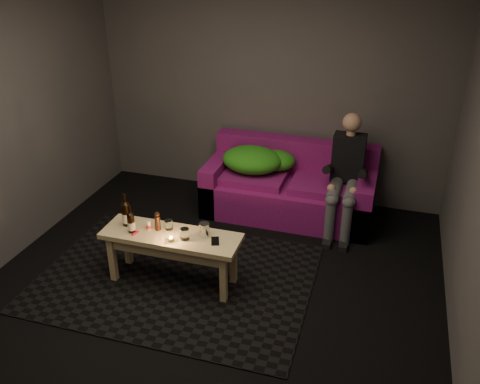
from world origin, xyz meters
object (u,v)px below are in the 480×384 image
object	(u,v)px
sofa	(290,189)
beer_bottle_b	(131,222)
steel_cup	(204,230)
coffee_table	(172,243)
person	(346,173)
beer_bottle_a	(126,214)

from	to	relation	value
sofa	beer_bottle_b	bearing A→B (deg)	-122.61
steel_cup	coffee_table	bearing A→B (deg)	-168.76
person	beer_bottle_b	bearing A→B (deg)	-137.88
sofa	beer_bottle_b	size ratio (longest dim) A/B	7.04
beer_bottle_b	beer_bottle_a	bearing A→B (deg)	135.81
person	beer_bottle_b	xyz separation A→B (m)	(-1.66, -1.50, -0.04)
beer_bottle_b	steel_cup	distance (m)	0.64
beer_bottle_a	steel_cup	world-z (taller)	beer_bottle_a
sofa	beer_bottle_b	world-z (taller)	sofa
person	beer_bottle_b	size ratio (longest dim) A/B	4.70
beer_bottle_b	person	bearing A→B (deg)	42.12
person	beer_bottle_a	world-z (taller)	person
coffee_table	beer_bottle_b	xyz separation A→B (m)	(-0.34, -0.07, 0.19)
beer_bottle_a	beer_bottle_b	size ratio (longest dim) A/B	1.19
sofa	coffee_table	bearing A→B (deg)	-114.32
beer_bottle_a	steel_cup	distance (m)	0.73
sofa	coffee_table	distance (m)	1.74
sofa	steel_cup	world-z (taller)	sofa
sofa	steel_cup	bearing A→B (deg)	-105.57
beer_bottle_b	steel_cup	size ratio (longest dim) A/B	2.10
coffee_table	beer_bottle_a	xyz separation A→B (m)	(-0.44, 0.03, 0.20)
beer_bottle_a	coffee_table	bearing A→B (deg)	-3.86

